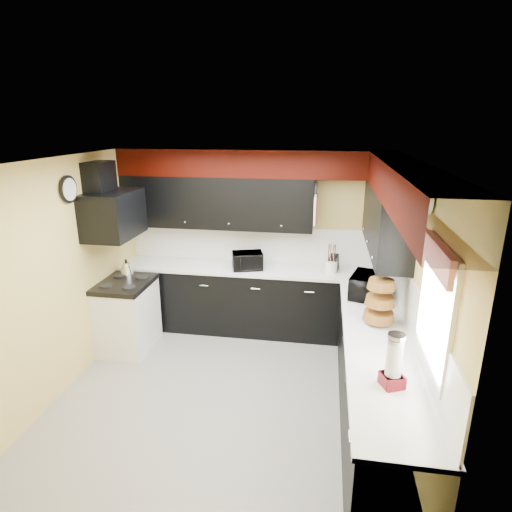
{
  "coord_description": "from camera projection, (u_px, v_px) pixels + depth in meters",
  "views": [
    {
      "loc": [
        0.95,
        -3.93,
        2.86
      ],
      "look_at": [
        0.17,
        0.83,
        1.32
      ],
      "focal_mm": 30.0,
      "sensor_mm": 36.0,
      "label": 1
    }
  ],
  "objects": [
    {
      "name": "upper_right",
      "position": [
        386.0,
        219.0,
        4.76
      ],
      "size": [
        0.35,
        1.8,
        0.7
      ],
      "primitive_type": "cube",
      "color": "black",
      "rests_on": "wall_right"
    },
    {
      "name": "valance",
      "position": [
        435.0,
        255.0,
        3.0
      ],
      "size": [
        0.04,
        0.88,
        0.2
      ],
      "primitive_type": "cube",
      "color": "red",
      "rests_on": "wall_right"
    },
    {
      "name": "cut_board",
      "position": [
        315.0,
        210.0,
        5.25
      ],
      "size": [
        0.03,
        0.26,
        0.35
      ],
      "primitive_type": "cube",
      "color": "white",
      "rests_on": "upper_back"
    },
    {
      "name": "splash_right",
      "position": [
        410.0,
        303.0,
        4.07
      ],
      "size": [
        0.02,
        3.6,
        0.5
      ],
      "primitive_type": "cube",
      "color": "white",
      "rests_on": "counter_right"
    },
    {
      "name": "wall_right",
      "position": [
        412.0,
        298.0,
        4.05
      ],
      "size": [
        0.06,
        3.6,
        2.5
      ],
      "primitive_type": "cube",
      "color": "#E0C666",
      "rests_on": "ground"
    },
    {
      "name": "utensil_crock",
      "position": [
        331.0,
        267.0,
        5.59
      ],
      "size": [
        0.18,
        0.18,
        0.16
      ],
      "primitive_type": "cylinder",
      "rotation": [
        0.0,
        0.0,
        -0.21
      ],
      "color": "white",
      "rests_on": "counter_back"
    },
    {
      "name": "baskets",
      "position": [
        380.0,
        300.0,
        4.16
      ],
      "size": [
        0.27,
        0.27,
        0.5
      ],
      "primitive_type": null,
      "color": "brown",
      "rests_on": "upper_right"
    },
    {
      "name": "ground",
      "position": [
        229.0,
        392.0,
        4.71
      ],
      "size": [
        3.6,
        3.6,
        0.0
      ],
      "primitive_type": "plane",
      "color": "gray",
      "rests_on": "ground"
    },
    {
      "name": "pan_top",
      "position": [
        316.0,
        191.0,
        5.43
      ],
      "size": [
        0.03,
        0.22,
        0.4
      ],
      "primitive_type": null,
      "color": "black",
      "rests_on": "upper_back"
    },
    {
      "name": "dispenser_a",
      "position": [
        393.0,
        365.0,
        3.17
      ],
      "size": [
        0.16,
        0.16,
        0.36
      ],
      "primitive_type": null,
      "rotation": [
        0.0,
        0.0,
        0.26
      ],
      "color": "#5F0C05",
      "rests_on": "counter_right"
    },
    {
      "name": "upper_back",
      "position": [
        217.0,
        202.0,
        5.77
      ],
      "size": [
        2.6,
        0.35,
        0.7
      ],
      "primitive_type": "cube",
      "color": "black",
      "rests_on": "wall_back"
    },
    {
      "name": "deco_plate",
      "position": [
        429.0,
        199.0,
        3.42
      ],
      "size": [
        0.03,
        0.24,
        0.24
      ],
      "primitive_type": null,
      "color": "white",
      "rests_on": "wall_right"
    },
    {
      "name": "hood_duct",
      "position": [
        99.0,
        179.0,
        5.0
      ],
      "size": [
        0.24,
        0.4,
        0.4
      ],
      "primitive_type": "cube",
      "color": "black",
      "rests_on": "wall_left"
    },
    {
      "name": "clock",
      "position": [
        68.0,
        189.0,
        4.56
      ],
      "size": [
        0.03,
        0.3,
        0.3
      ],
      "primitive_type": null,
      "color": "black",
      "rests_on": "wall_left"
    },
    {
      "name": "wall_back",
      "position": [
        255.0,
        240.0,
        6.02
      ],
      "size": [
        3.6,
        0.06,
        2.5
      ],
      "primitive_type": "cube",
      "color": "#E0C666",
      "rests_on": "ground"
    },
    {
      "name": "cooktop",
      "position": [
        124.0,
        284.0,
        5.37
      ],
      "size": [
        0.62,
        0.77,
        0.06
      ],
      "primitive_type": "cube",
      "color": "black",
      "rests_on": "stove"
    },
    {
      "name": "counter_right",
      "position": [
        379.0,
        342.0,
        3.91
      ],
      "size": [
        0.64,
        3.02,
        0.04
      ],
      "primitive_type": "cube",
      "color": "white",
      "rests_on": "cab_right"
    },
    {
      "name": "wall_left",
      "position": [
        64.0,
        276.0,
        4.61
      ],
      "size": [
        0.06,
        3.6,
        2.5
      ],
      "primitive_type": "cube",
      "color": "#E0C666",
      "rests_on": "ground"
    },
    {
      "name": "counter_back",
      "position": [
        252.0,
        269.0,
        5.84
      ],
      "size": [
        3.62,
        0.64,
        0.04
      ],
      "primitive_type": "cube",
      "color": "white",
      "rests_on": "cab_back"
    },
    {
      "name": "cab_back",
      "position": [
        252.0,
        300.0,
        5.98
      ],
      "size": [
        3.6,
        0.6,
        0.9
      ],
      "primitive_type": "cube",
      "color": "black",
      "rests_on": "ground"
    },
    {
      "name": "soffit_right",
      "position": [
        407.0,
        186.0,
        3.58
      ],
      "size": [
        0.36,
        3.24,
        0.35
      ],
      "primitive_type": "cube",
      "color": "black",
      "rests_on": "wall_right"
    },
    {
      "name": "kettle",
      "position": [
        127.0,
        268.0,
        5.62
      ],
      "size": [
        0.18,
        0.18,
        0.15
      ],
      "primitive_type": null,
      "rotation": [
        0.0,
        0.0,
        0.03
      ],
      "color": "silver",
      "rests_on": "cooktop"
    },
    {
      "name": "toaster_oven",
      "position": [
        248.0,
        261.0,
        5.73
      ],
      "size": [
        0.47,
        0.43,
        0.23
      ],
      "primitive_type": "imported",
      "rotation": [
        0.0,
        0.0,
        0.29
      ],
      "color": "black",
      "rests_on": "counter_back"
    },
    {
      "name": "ceiling",
      "position": [
        224.0,
        160.0,
        3.95
      ],
      "size": [
        3.6,
        3.6,
        0.06
      ],
      "primitive_type": "cube",
      "color": "white",
      "rests_on": "wall_back"
    },
    {
      "name": "splash_back",
      "position": [
        255.0,
        244.0,
        6.03
      ],
      "size": [
        3.6,
        0.02,
        0.5
      ],
      "primitive_type": "cube",
      "color": "white",
      "rests_on": "counter_back"
    },
    {
      "name": "pan_mid",
      "position": [
        315.0,
        212.0,
        5.38
      ],
      "size": [
        0.03,
        0.28,
        0.46
      ],
      "primitive_type": null,
      "color": "black",
      "rests_on": "upper_back"
    },
    {
      "name": "soffit_back",
      "position": [
        253.0,
        163.0,
        5.52
      ],
      "size": [
        3.6,
        0.36,
        0.35
      ],
      "primitive_type": "cube",
      "color": "black",
      "rests_on": "wall_back"
    },
    {
      "name": "knife_block",
      "position": [
        334.0,
        263.0,
        5.65
      ],
      "size": [
        0.14,
        0.16,
        0.22
      ],
      "primitive_type": "cube",
      "rotation": [
        0.0,
        0.0,
        -0.28
      ],
      "color": "black",
      "rests_on": "counter_back"
    },
    {
      "name": "window",
      "position": [
        436.0,
        308.0,
        3.11
      ],
      "size": [
        0.03,
        0.86,
        0.96
      ],
      "primitive_type": null,
      "color": "white",
      "rests_on": "wall_right"
    },
    {
      "name": "microwave",
      "position": [
        367.0,
        286.0,
        4.83
      ],
      "size": [
        0.44,
        0.54,
        0.26
      ],
      "primitive_type": "imported",
      "rotation": [
        0.0,
        0.0,
        1.29
      ],
      "color": "black",
      "rests_on": "counter_right"
    },
    {
      "name": "hood",
      "position": [
        113.0,
        214.0,
        5.11
      ],
      "size": [
        0.5,
        0.78,
        0.55
      ],
      "primitive_type": "cube",
      "color": "black",
      "rests_on": "wall_left"
    },
    {
      "name": "dispenser_b",
      "position": [
        394.0,
        362.0,
        3.16
      ],
      "size": [
        0.2,
        0.2,
        0.41
      ],
      "primitive_type": null,
      "rotation": [
        0.0,
        0.0,
        0.42
      ],
      "color": "#5B0107",
      "rests_on": "counter_right"
    },
    {
      "name": "cab_right",
      "position": [
        375.0,
        386.0,
        4.06
      ],
      "size": [
        0.6,
        3.0,
        0.9
      ],
      "primitive_type": "cube",
      "color": "black",
      "rests_on": "ground"
    },
    {
      "name": "stove",
      "position": [
        128.0,
        317.0,
        5.51
      ],
      "size": [
        0.6,
        0.75,
        0.86
      ],
      "primitive_type": "cube",
      "color": "white",
      "rests_on": "ground"
    },
    {
      "name": "pan_low",
      "position": [
        315.0,
        210.0,
        5.64
      ],
      "size": [
        0.03,
        0.24,
        0.42
      ],
      "primitive_type": null,
      "color": "black",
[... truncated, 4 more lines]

